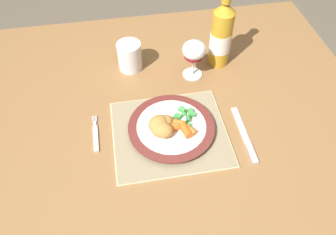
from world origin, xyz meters
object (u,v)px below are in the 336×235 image
at_px(wine_glass, 194,52).
at_px(drinking_cup, 130,56).
at_px(dining_table, 159,120).
at_px(table_knife, 246,139).
at_px(bottle, 221,35).
at_px(dinner_plate, 171,128).
at_px(fork, 96,136).

xyz_separation_m(wine_glass, drinking_cup, (-0.20, 0.07, -0.05)).
bearing_deg(dining_table, table_knife, -39.08).
distance_m(dining_table, bottle, 0.35).
distance_m(wine_glass, bottle, 0.12).
height_order(dining_table, dinner_plate, dinner_plate).
xyz_separation_m(fork, table_knife, (0.43, -0.09, 0.00)).
relative_size(dining_table, drinking_cup, 13.40).
relative_size(table_knife, drinking_cup, 2.08).
distance_m(wine_glass, drinking_cup, 0.22).
relative_size(bottle, drinking_cup, 2.89).
distance_m(fork, wine_glass, 0.41).
bearing_deg(wine_glass, dinner_plate, -116.61).
xyz_separation_m(dinner_plate, table_knife, (0.21, -0.07, -0.01)).
xyz_separation_m(dining_table, fork, (-0.20, -0.10, 0.09)).
bearing_deg(wine_glass, dining_table, -140.07).
bearing_deg(dinner_plate, drinking_cup, 106.31).
bearing_deg(fork, dining_table, 25.95).
relative_size(table_knife, bottle, 0.72).
height_order(dining_table, table_knife, table_knife).
distance_m(bottle, drinking_cup, 0.31).
bearing_deg(table_knife, wine_glass, 107.18).
xyz_separation_m(dinner_plate, fork, (-0.22, 0.02, -0.01)).
height_order(dinner_plate, wine_glass, wine_glass).
height_order(fork, wine_glass, wine_glass).
xyz_separation_m(dining_table, table_knife, (0.23, -0.18, 0.09)).
height_order(table_knife, bottle, bottle).
bearing_deg(dinner_plate, table_knife, -18.04).
height_order(fork, table_knife, table_knife).
bearing_deg(drinking_cup, bottle, -4.31).
xyz_separation_m(table_knife, bottle, (0.01, 0.35, 0.11)).
bearing_deg(drinking_cup, dining_table, -69.73).
height_order(table_knife, wine_glass, wine_glass).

